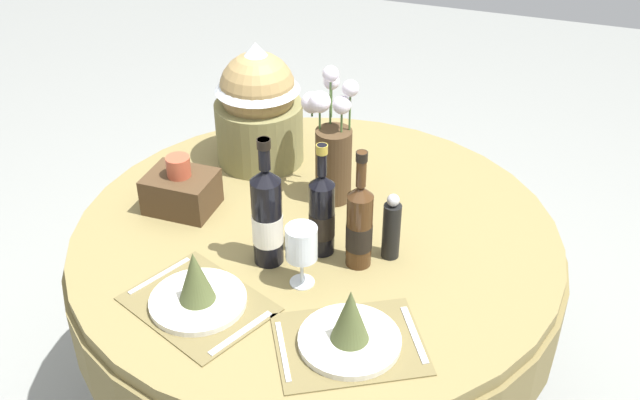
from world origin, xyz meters
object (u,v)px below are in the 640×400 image
wine_bottle_left (322,213)px  gift_tub_back_left (258,100)px  wine_bottle_right (267,216)px  pepper_mill (391,228)px  woven_basket_side_left (181,190)px  place_setting_left (197,290)px  flower_vase (332,147)px  wine_glass_right (301,244)px  wine_bottle_rear (359,225)px  place_setting_right (350,329)px  dining_table (316,268)px

wine_bottle_left → gift_tub_back_left: gift_tub_back_left is taller
wine_bottle_right → pepper_mill: 0.33m
wine_bottle_right → woven_basket_side_left: wine_bottle_right is taller
place_setting_left → gift_tub_back_left: size_ratio=1.04×
place_setting_left → gift_tub_back_left: gift_tub_back_left is taller
flower_vase → wine_glass_right: size_ratio=2.35×
wine_bottle_rear → gift_tub_back_left: size_ratio=0.85×
pepper_mill → place_setting_left: bearing=-138.9°
flower_vase → wine_bottle_rear: (0.17, -0.28, -0.04)m
place_setting_right → pepper_mill: bearing=89.5°
place_setting_right → wine_bottle_left: 0.37m
flower_vase → wine_bottle_left: flower_vase is taller
wine_bottle_right → wine_bottle_rear: size_ratio=1.08×
wine_bottle_right → woven_basket_side_left: (-0.33, 0.15, -0.08)m
place_setting_right → wine_bottle_rear: (-0.07, 0.30, 0.08)m
dining_table → pepper_mill: pepper_mill is taller
gift_tub_back_left → woven_basket_side_left: bearing=-107.7°
place_setting_left → pepper_mill: size_ratio=2.13×
dining_table → flower_vase: flower_vase is taller
place_setting_left → gift_tub_back_left: 0.73m
wine_bottle_right → place_setting_right: bearing=-38.0°
wine_bottle_right → woven_basket_side_left: size_ratio=1.91×
wine_bottle_left → wine_bottle_rear: 0.11m
wine_glass_right → wine_bottle_right: bearing=152.7°
wine_glass_right → woven_basket_side_left: 0.50m
place_setting_left → flower_vase: (0.16, 0.57, 0.12)m
wine_bottle_left → wine_glass_right: (-0.00, -0.14, 0.00)m
wine_bottle_right → woven_basket_side_left: bearing=156.1°
wine_bottle_right → place_setting_left: bearing=-113.7°
pepper_mill → dining_table: bearing=168.8°
place_setting_right → flower_vase: (-0.24, 0.58, 0.12)m
wine_bottle_right → wine_bottle_rear: wine_bottle_right is taller
flower_vase → woven_basket_side_left: bearing=-152.6°
dining_table → wine_bottle_right: bearing=-113.6°
place_setting_left → flower_vase: 0.60m
place_setting_left → dining_table: bearing=66.4°
wine_bottle_left → woven_basket_side_left: bearing=172.2°
wine_bottle_rear → woven_basket_side_left: size_ratio=1.76×
place_setting_right → wine_bottle_rear: 0.31m
pepper_mill → place_setting_right: bearing=-90.5°
wine_glass_right → pepper_mill: size_ratio=0.88×
place_setting_right → woven_basket_side_left: bearing=148.9°
gift_tub_back_left → flower_vase: bearing=-24.9°
place_setting_left → wine_bottle_rear: 0.44m
place_setting_left → wine_bottle_right: (0.10, 0.22, 0.09)m
place_setting_right → wine_glass_right: bearing=136.4°
wine_glass_right → place_setting_right: bearing=-43.6°
place_setting_right → flower_vase: size_ratio=1.05×
wine_bottle_left → woven_basket_side_left: wine_bottle_left is taller
wine_bottle_rear → pepper_mill: (0.07, 0.06, -0.03)m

